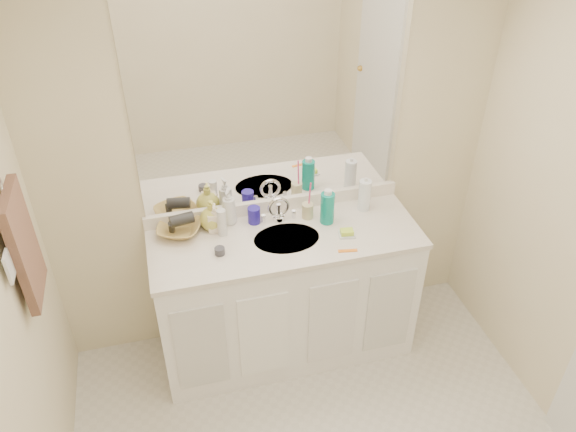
% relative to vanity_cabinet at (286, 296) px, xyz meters
% --- Properties ---
extents(wall_back, '(2.60, 0.02, 2.40)m').
position_rel_vanity_cabinet_xyz_m(wall_back, '(0.00, 0.28, 0.77)').
color(wall_back, beige).
rests_on(wall_back, floor).
extents(vanity_cabinet, '(1.50, 0.55, 0.85)m').
position_rel_vanity_cabinet_xyz_m(vanity_cabinet, '(0.00, 0.00, 0.00)').
color(vanity_cabinet, white).
rests_on(vanity_cabinet, floor).
extents(countertop, '(1.52, 0.57, 0.03)m').
position_rel_vanity_cabinet_xyz_m(countertop, '(0.00, 0.00, 0.44)').
color(countertop, silver).
rests_on(countertop, vanity_cabinet).
extents(backsplash, '(1.52, 0.03, 0.08)m').
position_rel_vanity_cabinet_xyz_m(backsplash, '(0.00, 0.26, 0.50)').
color(backsplash, white).
rests_on(backsplash, countertop).
extents(sink_basin, '(0.37, 0.37, 0.02)m').
position_rel_vanity_cabinet_xyz_m(sink_basin, '(0.00, -0.02, 0.44)').
color(sink_basin, beige).
rests_on(sink_basin, countertop).
extents(faucet, '(0.02, 0.02, 0.11)m').
position_rel_vanity_cabinet_xyz_m(faucet, '(0.00, 0.16, 0.51)').
color(faucet, silver).
rests_on(faucet, countertop).
extents(mirror, '(1.48, 0.01, 1.20)m').
position_rel_vanity_cabinet_xyz_m(mirror, '(0.00, 0.27, 1.14)').
color(mirror, white).
rests_on(mirror, wall_back).
extents(blue_mug, '(0.08, 0.08, 0.10)m').
position_rel_vanity_cabinet_xyz_m(blue_mug, '(-0.14, 0.17, 0.50)').
color(blue_mug, '#211596').
rests_on(blue_mug, countertop).
extents(tan_cup, '(0.09, 0.09, 0.09)m').
position_rel_vanity_cabinet_xyz_m(tan_cup, '(0.17, 0.14, 0.50)').
color(tan_cup, beige).
rests_on(tan_cup, countertop).
extents(toothbrush, '(0.01, 0.03, 0.18)m').
position_rel_vanity_cabinet_xyz_m(toothbrush, '(0.18, 0.14, 0.60)').
color(toothbrush, '#FF4389').
rests_on(toothbrush, tan_cup).
extents(mouthwash_bottle, '(0.09, 0.09, 0.19)m').
position_rel_vanity_cabinet_xyz_m(mouthwash_bottle, '(0.26, 0.07, 0.55)').
color(mouthwash_bottle, '#0B8B7B').
rests_on(mouthwash_bottle, countertop).
extents(clear_pump_bottle, '(0.10, 0.10, 0.19)m').
position_rel_vanity_cabinet_xyz_m(clear_pump_bottle, '(0.52, 0.14, 0.55)').
color(clear_pump_bottle, white).
rests_on(clear_pump_bottle, countertop).
extents(soap_dish, '(0.10, 0.09, 0.01)m').
position_rel_vanity_cabinet_xyz_m(soap_dish, '(0.33, -0.08, 0.46)').
color(soap_dish, silver).
rests_on(soap_dish, countertop).
extents(green_soap, '(0.08, 0.06, 0.03)m').
position_rel_vanity_cabinet_xyz_m(green_soap, '(0.33, -0.08, 0.48)').
color(green_soap, '#BDE437').
rests_on(green_soap, soap_dish).
extents(orange_comb, '(0.11, 0.04, 0.00)m').
position_rel_vanity_cabinet_xyz_m(orange_comb, '(0.29, -0.22, 0.46)').
color(orange_comb, orange).
rests_on(orange_comb, countertop).
extents(dark_jar, '(0.07, 0.07, 0.04)m').
position_rel_vanity_cabinet_xyz_m(dark_jar, '(-0.38, -0.06, 0.47)').
color(dark_jar, '#38373F').
rests_on(dark_jar, countertop).
extents(extra_white_bottle, '(0.06, 0.06, 0.16)m').
position_rel_vanity_cabinet_xyz_m(extra_white_bottle, '(-0.34, 0.11, 0.54)').
color(extra_white_bottle, silver).
rests_on(extra_white_bottle, countertop).
extents(soap_bottle_white, '(0.11, 0.11, 0.22)m').
position_rel_vanity_cabinet_xyz_m(soap_bottle_white, '(-0.28, 0.21, 0.57)').
color(soap_bottle_white, silver).
rests_on(soap_bottle_white, countertop).
extents(soap_bottle_cream, '(0.09, 0.09, 0.17)m').
position_rel_vanity_cabinet_xyz_m(soap_bottle_cream, '(-0.37, 0.16, 0.54)').
color(soap_bottle_cream, '#FCEACD').
rests_on(soap_bottle_cream, countertop).
extents(soap_bottle_yellow, '(0.17, 0.17, 0.18)m').
position_rel_vanity_cabinet_xyz_m(soap_bottle_yellow, '(-0.38, 0.18, 0.54)').
color(soap_bottle_yellow, '#CCC84F').
rests_on(soap_bottle_yellow, countertop).
extents(wicker_basket, '(0.30, 0.30, 0.06)m').
position_rel_vanity_cabinet_xyz_m(wicker_basket, '(-0.57, 0.18, 0.48)').
color(wicker_basket, '#AD8B45').
rests_on(wicker_basket, countertop).
extents(hair_dryer, '(0.14, 0.09, 0.07)m').
position_rel_vanity_cabinet_xyz_m(hair_dryer, '(-0.55, 0.18, 0.54)').
color(hair_dryer, black).
rests_on(hair_dryer, wicker_basket).
extents(hand_towel, '(0.04, 0.32, 0.55)m').
position_rel_vanity_cabinet_xyz_m(hand_towel, '(-1.25, -0.25, 0.82)').
color(hand_towel, '#4D3429').
rests_on(hand_towel, towel_ring).
extents(switch_plate, '(0.01, 0.08, 0.13)m').
position_rel_vanity_cabinet_xyz_m(switch_plate, '(-1.27, -0.45, 0.88)').
color(switch_plate, white).
rests_on(switch_plate, wall_left).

